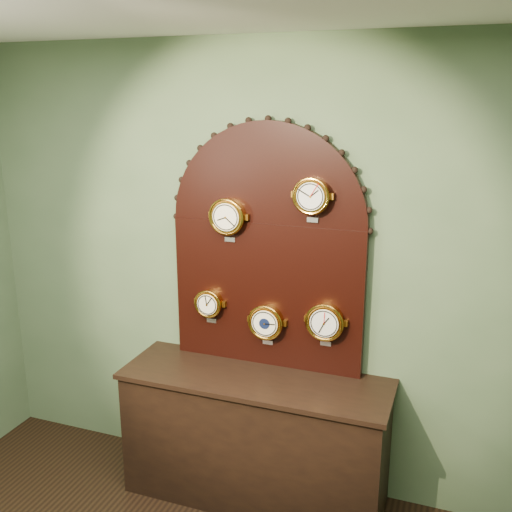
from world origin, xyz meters
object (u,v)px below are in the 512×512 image
at_px(hygrometer, 209,303).
at_px(tide_clock, 325,322).
at_px(roman_clock, 228,216).
at_px(barometer, 266,322).
at_px(shop_counter, 255,440).
at_px(arabic_clock, 312,196).
at_px(display_board, 267,240).

xyz_separation_m(hygrometer, tide_clock, (0.75, -0.00, -0.02)).
xyz_separation_m(roman_clock, barometer, (0.25, -0.00, -0.64)).
bearing_deg(hygrometer, roman_clock, -0.51).
distance_m(roman_clock, barometer, 0.68).
relative_size(shop_counter, arabic_clock, 6.02).
xyz_separation_m(roman_clock, hygrometer, (-0.13, 0.00, -0.57)).
height_order(display_board, arabic_clock, display_board).
height_order(hygrometer, barometer, hygrometer).
bearing_deg(roman_clock, hygrometer, 179.49).
height_order(roman_clock, arabic_clock, arabic_clock).
bearing_deg(display_board, roman_clock, -163.81).
bearing_deg(display_board, hygrometer, -169.80).
bearing_deg(tide_clock, roman_clock, 179.98).
distance_m(hygrometer, barometer, 0.39).
height_order(display_board, barometer, display_board).
relative_size(display_board, hygrometer, 6.56).
bearing_deg(display_board, shop_counter, -90.00).
bearing_deg(shop_counter, arabic_clock, 28.51).
bearing_deg(shop_counter, tide_clock, 21.76).
xyz_separation_m(roman_clock, arabic_clock, (0.51, 0.00, 0.15)).
bearing_deg(arabic_clock, barometer, -179.92).
bearing_deg(tide_clock, hygrometer, 179.90).
bearing_deg(arabic_clock, shop_counter, -151.49).
xyz_separation_m(display_board, barometer, (0.02, -0.07, -0.50)).
relative_size(shop_counter, roman_clock, 5.80).
xyz_separation_m(shop_counter, roman_clock, (-0.23, 0.15, 1.37)).
height_order(roman_clock, tide_clock, roman_clock).
bearing_deg(tide_clock, display_board, 170.14).
distance_m(roman_clock, arabic_clock, 0.53).
height_order(shop_counter, hygrometer, hygrometer).
xyz_separation_m(roman_clock, tide_clock, (0.61, -0.00, -0.59)).
relative_size(shop_counter, hygrometer, 6.86).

